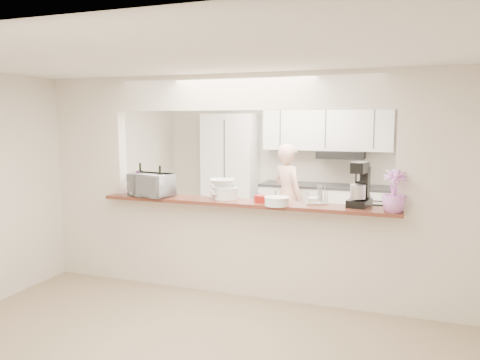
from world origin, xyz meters
The scene contains 19 objects.
floor centered at (0.00, 0.00, 0.00)m, with size 6.00×6.00×0.00m, color gray.
tile_overlay centered at (0.00, 1.55, 0.01)m, with size 5.00×2.90×0.01m, color silver.
partition centered at (0.00, 0.00, 1.48)m, with size 5.00×0.15×2.50m.
bar_counter centered at (0.00, 0.00, 0.58)m, with size 3.40×0.38×1.09m.
kitchen_cabinets centered at (-0.19, 2.72, 0.97)m, with size 3.15×0.62×2.25m.
refrigerator centered at (2.05, 2.65, 0.85)m, with size 0.75×0.70×1.70m, color #B9BABF.
flower_left centered at (-1.41, 0.05, 1.24)m, with size 0.27×0.24×0.30m, color #C568A0.
wine_bottle_a centered at (-1.40, 0.07, 1.24)m, with size 0.08×0.08×0.38m.
wine_bottle_b centered at (-1.00, -0.15, 1.24)m, with size 0.08×0.08×0.38m.
toaster_oven centered at (-1.15, -0.10, 1.23)m, with size 0.49×0.33×0.27m, color #9FA0A4.
serving_bowls centered at (-0.30, 0.05, 1.20)m, with size 0.30×0.30×0.22m, color silver.
plate_stack_a centered at (-0.25, 0.03, 1.15)m, with size 0.28×0.28×0.13m.
plate_stack_b centered at (0.42, -0.19, 1.14)m, with size 0.26×0.26×0.09m.
red_bowl centered at (0.20, -0.03, 1.13)m, with size 0.16×0.16×0.08m, color maroon.
tan_bowl centered at (0.39, -0.03, 1.12)m, with size 0.15×0.15×0.07m, color beige.
utensil_caddy centered at (0.80, 0.05, 1.18)m, with size 0.26×0.21×0.21m.
stand_mixer centered at (1.25, 0.07, 1.30)m, with size 0.25×0.35×0.47m.
flower_right centered at (1.60, -0.15, 1.30)m, with size 0.24×0.24×0.42m, color #AD67C0.
person centered at (0.00, 2.03, 0.81)m, with size 0.59×0.39×1.62m, color #D59F8B.
Camera 1 is at (1.70, -4.93, 1.99)m, focal length 35.00 mm.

